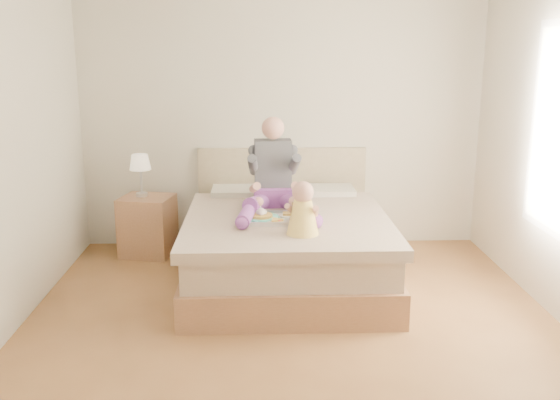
{
  "coord_description": "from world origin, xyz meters",
  "views": [
    {
      "loc": [
        -0.23,
        -4.14,
        2.01
      ],
      "look_at": [
        -0.05,
        1.03,
        0.72
      ],
      "focal_mm": 40.0,
      "sensor_mm": 36.0,
      "label": 1
    }
  ],
  "objects_px": {
    "adult": "(274,182)",
    "bed": "(286,243)",
    "nightstand": "(148,226)",
    "baby": "(303,213)",
    "tray": "(273,216)"
  },
  "relations": [
    {
      "from": "nightstand",
      "to": "baby",
      "type": "bearing_deg",
      "value": -31.27
    },
    {
      "from": "bed",
      "to": "baby",
      "type": "relative_size",
      "value": 5.31
    },
    {
      "from": "nightstand",
      "to": "adult",
      "type": "xyz_separation_m",
      "value": [
        1.22,
        -0.57,
        0.56
      ]
    },
    {
      "from": "nightstand",
      "to": "tray",
      "type": "xyz_separation_m",
      "value": [
        1.21,
        -0.95,
        0.35
      ]
    },
    {
      "from": "adult",
      "to": "bed",
      "type": "bearing_deg",
      "value": -45.17
    },
    {
      "from": "bed",
      "to": "baby",
      "type": "distance_m",
      "value": 0.82
    },
    {
      "from": "tray",
      "to": "bed",
      "type": "bearing_deg",
      "value": 68.51
    },
    {
      "from": "bed",
      "to": "baby",
      "type": "xyz_separation_m",
      "value": [
        0.1,
        -0.68,
        0.46
      ]
    },
    {
      "from": "baby",
      "to": "tray",
      "type": "bearing_deg",
      "value": 138.18
    },
    {
      "from": "bed",
      "to": "adult",
      "type": "height_order",
      "value": "adult"
    },
    {
      "from": "nightstand",
      "to": "adult",
      "type": "distance_m",
      "value": 1.46
    },
    {
      "from": "adult",
      "to": "baby",
      "type": "relative_size",
      "value": 2.4
    },
    {
      "from": "nightstand",
      "to": "adult",
      "type": "bearing_deg",
      "value": -12.99
    },
    {
      "from": "nightstand",
      "to": "baby",
      "type": "xyz_separation_m",
      "value": [
        1.43,
        -1.34,
        0.49
      ]
    },
    {
      "from": "nightstand",
      "to": "bed",
      "type": "bearing_deg",
      "value": -14.64
    }
  ]
}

